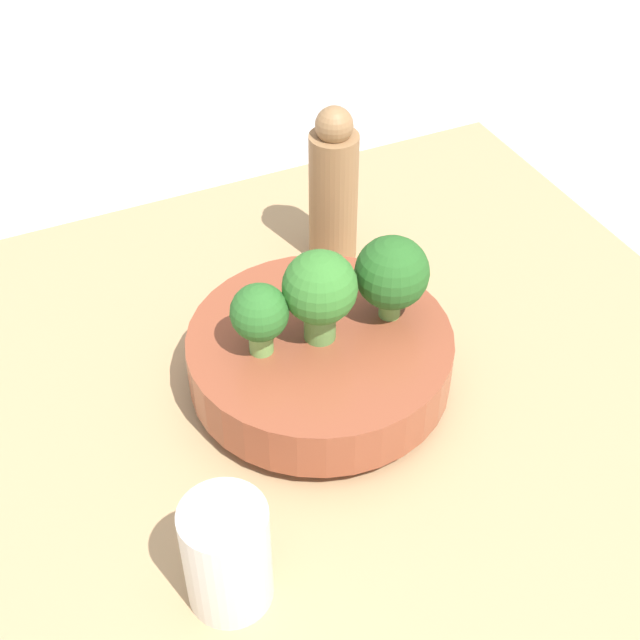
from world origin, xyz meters
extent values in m
plane|color=silver|center=(0.00, 0.00, 0.00)|extent=(6.00, 6.00, 0.00)
cube|color=tan|center=(0.00, 0.00, 0.02)|extent=(0.85, 0.73, 0.03)
cylinder|color=brown|center=(0.01, 0.00, 0.04)|extent=(0.11, 0.11, 0.01)
cylinder|color=brown|center=(0.01, 0.00, 0.07)|extent=(0.24, 0.24, 0.05)
cylinder|color=#7AB256|center=(-0.04, 0.01, 0.11)|extent=(0.02, 0.02, 0.03)
sphere|color=#2D6B28|center=(-0.04, 0.01, 0.14)|extent=(0.05, 0.05, 0.05)
cylinder|color=#609347|center=(0.01, 0.00, 0.12)|extent=(0.03, 0.03, 0.03)
sphere|color=#387A2D|center=(0.01, 0.00, 0.16)|extent=(0.07, 0.07, 0.07)
cylinder|color=#6BA34C|center=(0.09, 0.00, 0.11)|extent=(0.02, 0.02, 0.03)
sphere|color=#286023|center=(0.09, 0.00, 0.15)|extent=(0.07, 0.07, 0.07)
cylinder|color=silver|center=(-0.14, -0.17, 0.08)|extent=(0.07, 0.07, 0.10)
cylinder|color=#997047|center=(0.12, 0.18, 0.11)|extent=(0.05, 0.05, 0.15)
sphere|color=#997047|center=(0.12, 0.18, 0.20)|extent=(0.04, 0.04, 0.04)
camera|label=1|loc=(-0.23, -0.54, 0.65)|focal=50.00mm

